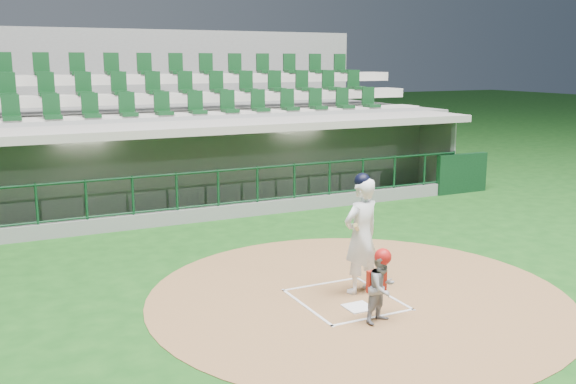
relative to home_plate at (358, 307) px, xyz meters
name	(u,v)px	position (x,y,z in m)	size (l,w,h in m)	color
ground	(337,295)	(0.00, 0.70, -0.02)	(120.00, 120.00, 0.00)	#134112
dirt_circle	(358,295)	(0.30, 0.50, -0.02)	(7.20, 7.20, 0.01)	brown
home_plate	(358,307)	(0.00, 0.00, 0.00)	(0.43, 0.43, 0.02)	white
batter_box_chalk	(346,299)	(0.00, 0.40, 0.00)	(1.55, 1.80, 0.01)	silver
dugout_structure	(193,171)	(-0.07, 8.53, 0.94)	(16.40, 3.70, 3.00)	slate
seating_deck	(165,142)	(0.00, 11.61, 1.40)	(17.00, 6.72, 5.15)	slate
batter	(361,234)	(0.42, 0.62, 1.03)	(0.95, 0.96, 2.10)	white
catcher	(382,286)	(0.02, -0.62, 0.57)	(0.63, 0.55, 1.17)	gray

